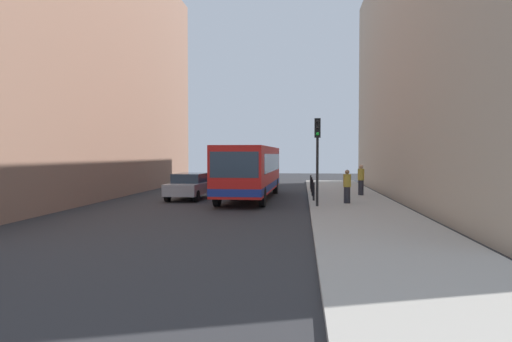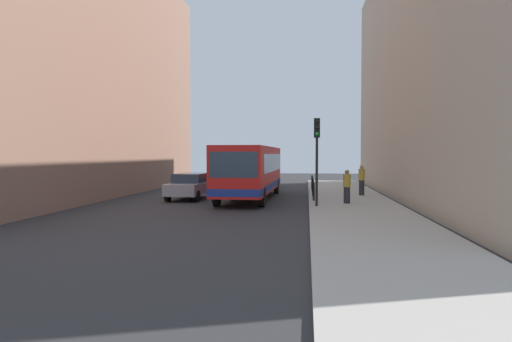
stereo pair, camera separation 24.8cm
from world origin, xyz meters
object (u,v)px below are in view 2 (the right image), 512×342
object	(u,v)px
bus	(251,169)
bollard_near	(314,192)
car_beside_bus	(191,185)
bollard_far	(312,185)
bollard_mid	(313,188)
car_behind_bus	(258,178)
bollard_farthest	(312,182)
pedestrian_near_signal	(347,187)
pedestrian_mid_sidewalk	(362,180)
traffic_light	(317,145)

from	to	relation	value
bus	bollard_near	bearing A→B (deg)	151.24
bus	car_beside_bus	bearing A→B (deg)	8.58
bollard_near	bollard_far	distance (m)	5.60
bollard_near	bollard_mid	xyz separation A→B (m)	(0.00, 2.80, 0.00)
car_behind_bus	bollard_farthest	bearing A→B (deg)	143.70
car_beside_bus	bollard_farthest	bearing A→B (deg)	-132.85
bus	pedestrian_near_signal	size ratio (longest dim) A/B	6.67
car_behind_bus	pedestrian_near_signal	distance (m)	13.46
car_behind_bus	bollard_farthest	world-z (taller)	car_behind_bus
pedestrian_near_signal	pedestrian_mid_sidewalk	size ratio (longest dim) A/B	0.92
bollard_farthest	pedestrian_mid_sidewalk	distance (m)	5.62
bollard_mid	pedestrian_mid_sidewalk	bearing A→B (deg)	15.41
bollard_far	pedestrian_near_signal	bearing A→B (deg)	-76.57
pedestrian_near_signal	pedestrian_mid_sidewalk	distance (m)	4.93
bollard_far	bollard_farthest	bearing A→B (deg)	90.00
bollard_near	bollard_far	world-z (taller)	same
car_behind_bus	pedestrian_mid_sidewalk	distance (m)	10.18
car_behind_bus	pedestrian_mid_sidewalk	world-z (taller)	pedestrian_mid_sidewalk
bus	car_behind_bus	xyz separation A→B (m)	(-0.50, 8.97, -0.94)
bollard_mid	bus	bearing A→B (deg)	-168.34
car_beside_bus	car_behind_bus	world-z (taller)	same
car_behind_bus	pedestrian_near_signal	size ratio (longest dim) A/B	2.71
bus	traffic_light	world-z (taller)	traffic_light
traffic_light	bollard_far	distance (m)	8.57
traffic_light	bollard_farthest	bearing A→B (deg)	90.52
bollard_near	pedestrian_near_signal	size ratio (longest dim) A/B	0.57
car_beside_bus	pedestrian_mid_sidewalk	world-z (taller)	pedestrian_mid_sidewalk
bus	pedestrian_mid_sidewalk	size ratio (longest dim) A/B	6.10
car_behind_bus	bollard_near	xyz separation A→B (m)	(4.07, -11.03, -0.16)
traffic_light	bollard_far	xyz separation A→B (m)	(-0.10, 8.23, -2.38)
bollard_farthest	pedestrian_mid_sidewalk	xyz separation A→B (m)	(2.88, -4.81, 0.44)
bollard_near	bollard_farthest	bearing A→B (deg)	90.00
bollard_farthest	car_beside_bus	bearing A→B (deg)	-135.95
bollard_far	traffic_light	bearing A→B (deg)	-89.30
bus	car_beside_bus	xyz separation A→B (m)	(-3.44, -0.44, -0.94)
bollard_farthest	pedestrian_near_signal	size ratio (longest dim) A/B	0.57
car_beside_bus	bollard_near	size ratio (longest dim) A/B	4.73
traffic_light	pedestrian_mid_sidewalk	world-z (taller)	traffic_light
bus	bollard_far	world-z (taller)	bus
bus	pedestrian_near_signal	xyz separation A→B (m)	(5.18, -3.23, -0.75)
bus	car_beside_bus	world-z (taller)	bus
bollard_far	pedestrian_mid_sidewalk	xyz separation A→B (m)	(2.88, -2.01, 0.44)
bollard_near	bollard_mid	world-z (taller)	same
pedestrian_mid_sidewalk	car_behind_bus	bearing A→B (deg)	163.28
pedestrian_near_signal	bollard_far	bearing A→B (deg)	-7.17
traffic_light	pedestrian_mid_sidewalk	size ratio (longest dim) A/B	2.26
bollard_near	pedestrian_mid_sidewalk	bearing A→B (deg)	51.29
car_beside_bus	traffic_light	xyz separation A→B (m)	(7.10, -4.26, 2.22)
pedestrian_near_signal	bollard_near	bearing A→B (deg)	33.58
bollard_farthest	bollard_near	bearing A→B (deg)	-90.00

